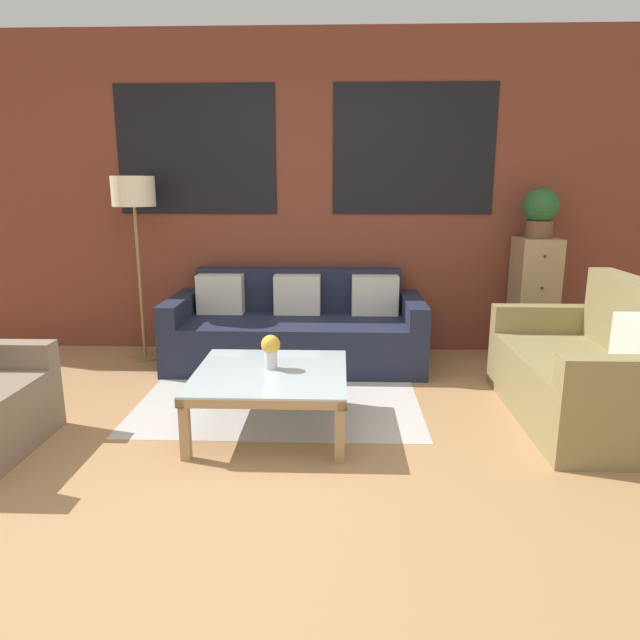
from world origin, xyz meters
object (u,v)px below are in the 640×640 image
couch_dark (296,331)px  floor_lamp (134,202)px  potted_plant (541,211)px  settee_vintage (589,374)px  flower_vase (271,349)px  drawer_cabinet (533,299)px  coffee_table (271,379)px

couch_dark → floor_lamp: 1.73m
potted_plant → settee_vintage: bearing=-93.0°
settee_vintage → floor_lamp: (-3.34, 1.24, 1.05)m
flower_vase → couch_dark: bearing=87.6°
flower_vase → drawer_cabinet: bearing=36.3°
couch_dark → drawer_cabinet: size_ratio=2.00×
coffee_table → floor_lamp: floor_lamp is taller
couch_dark → drawer_cabinet: (2.05, 0.21, 0.25)m
coffee_table → flower_vase: 0.19m
coffee_table → floor_lamp: 2.22m
settee_vintage → potted_plant: (0.07, 1.38, 0.98)m
settee_vintage → drawer_cabinet: bearing=87.0°
coffee_table → potted_plant: (2.11, 1.60, 0.96)m
couch_dark → floor_lamp: bearing=176.7°
coffee_table → potted_plant: 2.82m
couch_dark → potted_plant: size_ratio=5.09×
floor_lamp → potted_plant: size_ratio=3.76×
drawer_cabinet → potted_plant: potted_plant is taller
flower_vase → floor_lamp: bearing=132.5°
couch_dark → floor_lamp: (-1.36, 0.08, 1.08)m
floor_lamp → settee_vintage: bearing=-20.4°
flower_vase → potted_plant: bearing=36.3°
settee_vintage → potted_plant: size_ratio=3.52×
coffee_table → drawer_cabinet: bearing=37.2°
coffee_table → couch_dark: bearing=87.8°
flower_vase → settee_vintage: bearing=4.9°
settee_vintage → coffee_table: settee_vintage is taller
coffee_table → flower_vase: size_ratio=4.30×
settee_vintage → coffee_table: (-2.04, -0.22, 0.02)m
coffee_table → floor_lamp: (-1.30, 1.47, 1.03)m
settee_vintage → floor_lamp: floor_lamp is taller
coffee_table → drawer_cabinet: 2.66m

